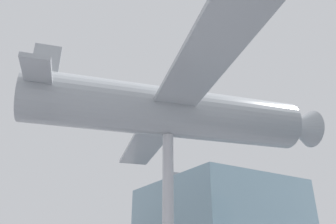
% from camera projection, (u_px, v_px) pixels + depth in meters
% --- Properties ---
extents(support_pylon_central, '(0.45, 0.45, 6.58)m').
position_uv_depth(support_pylon_central, '(168.00, 215.00, 12.64)').
color(support_pylon_central, '#B7B7BC').
rests_on(support_pylon_central, ground_plane).
extents(suspended_airplane, '(17.02, 13.94, 3.55)m').
position_uv_depth(suspended_airplane, '(176.00, 113.00, 14.54)').
color(suspended_airplane, '#93999E').
rests_on(suspended_airplane, support_pylon_central).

